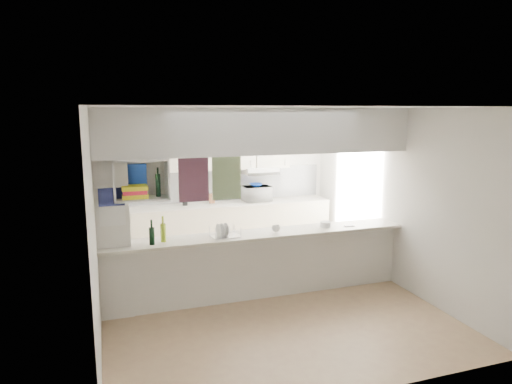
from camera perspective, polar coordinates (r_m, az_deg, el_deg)
name	(u,v)px	position (r m, az deg, el deg)	size (l,w,h in m)	color
floor	(260,297)	(6.54, 0.46, -12.94)	(4.80, 4.80, 0.00)	#9B765A
ceiling	(260,108)	(6.01, 0.49, 10.50)	(4.80, 4.80, 0.00)	white
wall_back	(217,180)	(8.42, -4.86, 1.48)	(4.20, 4.20, 0.00)	silver
wall_left	(95,217)	(5.82, -19.48, -2.97)	(4.80, 4.80, 0.00)	silver
wall_right	(393,196)	(7.10, 16.71, -0.53)	(4.80, 4.80, 0.00)	silver
servery_partition	(247,180)	(6.03, -1.08, 1.52)	(4.20, 0.50, 2.60)	silver
cubby_shelf	(139,182)	(5.70, -14.37, 1.22)	(0.65, 0.35, 0.50)	white
kitchen_run	(230,208)	(8.29, -3.31, -1.97)	(3.60, 0.63, 2.24)	beige
microwave	(257,194)	(8.38, 0.11, -0.21)	(0.50, 0.34, 0.28)	white
bowl	(256,185)	(8.32, -0.03, 0.89)	(0.23, 0.23, 0.06)	#0D3196
dish_rack	(225,231)	(6.04, -3.92, -4.90)	(0.39, 0.32, 0.19)	silver
cup	(276,228)	(6.24, 2.52, -4.57)	(0.11, 0.11, 0.09)	white
wine_bottles	(158,234)	(5.87, -12.18, -5.11)	(0.22, 0.15, 0.33)	black
plastic_tubs	(327,224)	(6.62, 8.81, -4.02)	(0.50, 0.18, 0.08)	silver
utensil_jar	(185,202)	(8.10, -8.87, -1.23)	(0.09, 0.09, 0.13)	black
knife_block	(212,198)	(8.22, -5.52, -0.81)	(0.09, 0.07, 0.18)	brown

